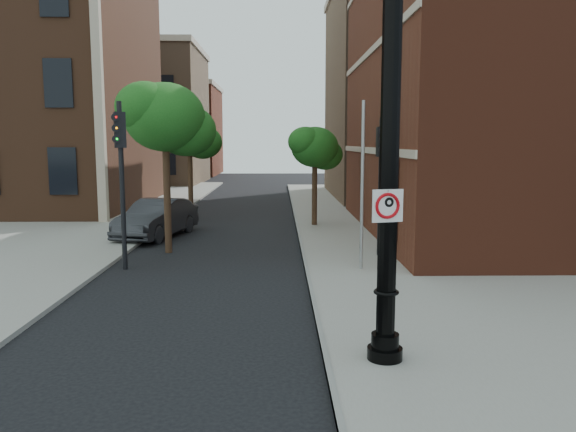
{
  "coord_description": "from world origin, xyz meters",
  "views": [
    {
      "loc": [
        1.23,
        -9.27,
        3.84
      ],
      "look_at": [
        1.41,
        2.0,
        2.35
      ],
      "focal_mm": 35.0,
      "sensor_mm": 36.0,
      "label": 1
    }
  ],
  "objects_px": {
    "traffic_signal_left": "(121,157)",
    "no_parking_sign": "(388,206)",
    "lamppost": "(389,173)",
    "parked_car": "(157,218)",
    "traffic_signal_right": "(381,165)"
  },
  "relations": [
    {
      "from": "traffic_signal_left",
      "to": "no_parking_sign",
      "type": "bearing_deg",
      "value": -72.76
    },
    {
      "from": "no_parking_sign",
      "to": "lamppost",
      "type": "bearing_deg",
      "value": 62.38
    },
    {
      "from": "no_parking_sign",
      "to": "parked_car",
      "type": "relative_size",
      "value": 0.12
    },
    {
      "from": "no_parking_sign",
      "to": "traffic_signal_right",
      "type": "height_order",
      "value": "traffic_signal_right"
    },
    {
      "from": "traffic_signal_right",
      "to": "lamppost",
      "type": "bearing_deg",
      "value": -101.77
    },
    {
      "from": "lamppost",
      "to": "traffic_signal_left",
      "type": "bearing_deg",
      "value": 130.92
    },
    {
      "from": "lamppost",
      "to": "no_parking_sign",
      "type": "height_order",
      "value": "lamppost"
    },
    {
      "from": "parked_car",
      "to": "traffic_signal_right",
      "type": "height_order",
      "value": "traffic_signal_right"
    },
    {
      "from": "parked_car",
      "to": "traffic_signal_right",
      "type": "bearing_deg",
      "value": -12.63
    },
    {
      "from": "no_parking_sign",
      "to": "parked_car",
      "type": "bearing_deg",
      "value": 102.5
    },
    {
      "from": "no_parking_sign",
      "to": "traffic_signal_left",
      "type": "distance_m",
      "value": 10.07
    },
    {
      "from": "traffic_signal_right",
      "to": "no_parking_sign",
      "type": "bearing_deg",
      "value": -101.85
    },
    {
      "from": "parked_car",
      "to": "traffic_signal_left",
      "type": "height_order",
      "value": "traffic_signal_left"
    },
    {
      "from": "no_parking_sign",
      "to": "traffic_signal_right",
      "type": "xyz_separation_m",
      "value": [
        1.54,
        9.16,
        0.3
      ]
    },
    {
      "from": "parked_car",
      "to": "lamppost",
      "type": "bearing_deg",
      "value": -48.09
    }
  ]
}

